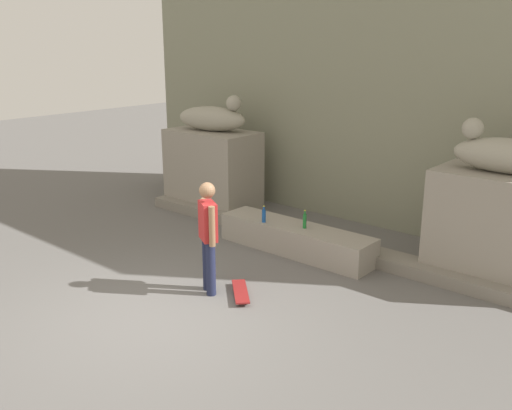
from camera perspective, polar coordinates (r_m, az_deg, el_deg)
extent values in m
plane|color=#605E5B|center=(7.99, -10.07, -10.86)|extent=(40.00, 40.00, 0.00)
cube|color=gray|center=(11.50, 11.92, 14.79)|extent=(11.62, 0.60, 6.74)
cube|color=gray|center=(12.53, -4.33, 3.55)|extent=(1.99, 1.13, 1.70)
cube|color=gray|center=(9.42, 23.10, -2.11)|extent=(1.99, 1.13, 1.70)
ellipsoid|color=#9F9B8A|center=(12.33, -4.44, 8.58)|extent=(1.68, 0.89, 0.52)
sphere|color=#9F9B8A|center=(12.00, -2.22, 10.11)|extent=(0.32, 0.32, 0.32)
ellipsoid|color=#9F9B8A|center=(9.15, 23.87, 4.49)|extent=(1.64, 0.69, 0.52)
sphere|color=#9F9B8A|center=(9.22, 20.79, 7.16)|extent=(0.32, 0.32, 0.32)
cube|color=gray|center=(10.01, 3.96, -3.38)|extent=(2.93, 0.67, 0.49)
cylinder|color=#1E233F|center=(8.34, -4.53, -6.33)|extent=(0.14, 0.14, 0.82)
cylinder|color=#1E233F|center=(8.52, -4.87, -5.84)|extent=(0.14, 0.14, 0.82)
cube|color=#B22626|center=(8.19, -4.81, -1.62)|extent=(0.41, 0.35, 0.56)
sphere|color=#8C6647|center=(8.06, -4.89, 1.46)|extent=(0.23, 0.23, 0.23)
cylinder|color=#8C6647|center=(7.99, -4.41, -2.16)|extent=(0.09, 0.09, 0.58)
cylinder|color=#8C6647|center=(8.40, -5.20, -1.23)|extent=(0.09, 0.09, 0.58)
cube|color=maroon|center=(8.42, -1.55, -8.59)|extent=(0.72, 0.69, 0.02)
cylinder|color=white|center=(8.70, -2.18, -8.02)|extent=(0.06, 0.06, 0.06)
cylinder|color=white|center=(8.71, -1.25, -7.98)|extent=(0.06, 0.06, 0.06)
cylinder|color=white|center=(8.16, -1.87, -9.75)|extent=(0.06, 0.06, 0.06)
cylinder|color=white|center=(8.17, -0.87, -9.71)|extent=(0.06, 0.06, 0.06)
cylinder|color=#1E722D|center=(9.76, 4.87, -1.62)|extent=(0.06, 0.06, 0.25)
cylinder|color=#1E722D|center=(9.71, 4.89, -0.75)|extent=(0.03, 0.03, 0.06)
cylinder|color=yellow|center=(9.70, 4.90, -0.55)|extent=(0.03, 0.03, 0.01)
cylinder|color=#194C99|center=(10.04, 0.79, -1.11)|extent=(0.07, 0.07, 0.23)
cylinder|color=#194C99|center=(10.00, 0.79, -0.32)|extent=(0.03, 0.03, 0.06)
cylinder|color=yellow|center=(9.99, 0.79, -0.12)|extent=(0.04, 0.04, 0.01)
cube|color=gray|center=(10.41, 5.48, -3.45)|extent=(8.09, 0.50, 0.21)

